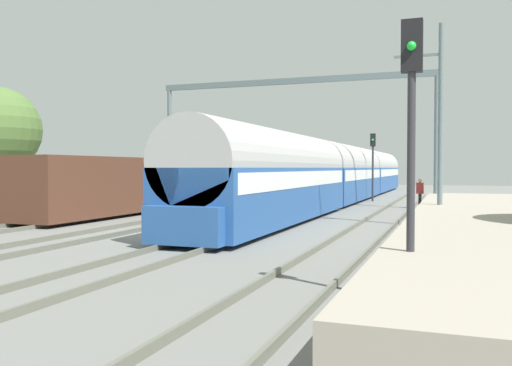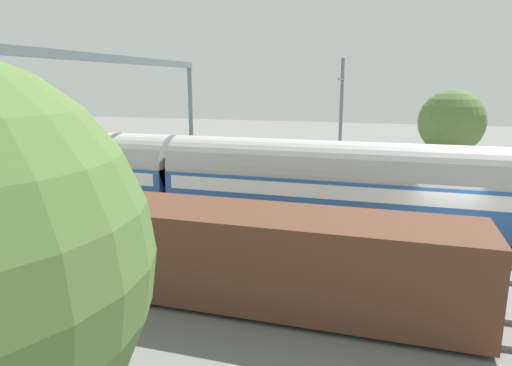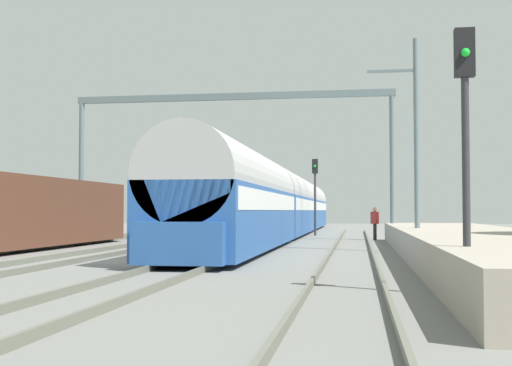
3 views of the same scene
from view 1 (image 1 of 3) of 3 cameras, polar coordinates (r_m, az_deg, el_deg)
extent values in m
plane|color=slate|center=(19.53, -8.78, -5.33)|extent=(120.00, 120.00, 0.00)
cube|color=#636557|center=(23.81, -24.18, -4.01)|extent=(0.08, 60.00, 0.16)
cube|color=#636557|center=(22.84, -21.59, -4.22)|extent=(0.08, 60.00, 0.16)
cube|color=#636557|center=(21.05, -15.68, -4.65)|extent=(0.08, 60.00, 0.16)
cube|color=#636557|center=(20.25, -12.37, -4.88)|extent=(0.08, 60.00, 0.16)
cube|color=#636557|center=(18.87, -4.92, -5.32)|extent=(0.08, 60.00, 0.16)
cube|color=#636557|center=(18.32, -0.83, -5.52)|extent=(0.08, 60.00, 0.16)
cube|color=#636557|center=(17.51, 8.07, -5.87)|extent=(0.08, 60.00, 0.16)
cube|color=#636557|center=(17.28, 12.76, -6.00)|extent=(0.08, 60.00, 0.16)
cube|color=#A39989|center=(19.11, 22.82, -4.24)|extent=(4.40, 28.00, 0.90)
cube|color=#28569E|center=(23.08, 1.84, -1.11)|extent=(2.90, 16.00, 2.20)
cube|color=white|center=(23.06, 1.84, 0.46)|extent=(2.93, 15.36, 0.64)
cylinder|color=#AFAFAF|center=(23.06, 1.85, 2.12)|extent=(2.84, 16.00, 2.84)
cube|color=#28569E|center=(38.94, 9.35, -0.02)|extent=(2.90, 16.00, 2.20)
cube|color=white|center=(38.93, 9.35, 0.91)|extent=(2.93, 15.36, 0.64)
cylinder|color=#AFAFAF|center=(38.93, 9.36, 1.90)|extent=(2.84, 16.00, 2.84)
cube|color=#28569E|center=(55.09, 12.49, 0.44)|extent=(2.90, 16.00, 2.20)
cube|color=white|center=(55.08, 12.49, 1.09)|extent=(2.93, 15.36, 0.64)
cylinder|color=#AFAFAF|center=(55.08, 12.50, 1.79)|extent=(2.84, 16.00, 2.84)
cube|color=#28569E|center=(15.52, -7.71, -4.49)|extent=(2.40, 0.50, 1.10)
cube|color=#563323|center=(27.96, -14.47, -0.17)|extent=(2.80, 13.00, 2.70)
cube|color=black|center=(28.03, -14.45, -2.83)|extent=(2.52, 11.96, 0.10)
cylinder|color=black|center=(32.79, 16.88, -1.83)|extent=(0.25, 0.25, 0.85)
cube|color=maroon|center=(32.76, 16.89, -0.53)|extent=(0.45, 0.46, 0.64)
sphere|color=tan|center=(32.74, 16.89, 0.24)|extent=(0.24, 0.24, 0.24)
cylinder|color=#2D2D33|center=(9.76, 15.99, -0.53)|extent=(0.14, 0.14, 4.00)
cube|color=black|center=(9.98, 16.11, 13.69)|extent=(0.36, 0.20, 0.90)
sphere|color=#19D133|center=(9.85, 16.06, 13.70)|extent=(0.16, 0.16, 0.16)
cylinder|color=#2D2D33|center=(38.81, 12.19, 0.95)|extent=(0.14, 0.14, 3.85)
cube|color=black|center=(38.86, 12.21, 4.45)|extent=(0.36, 0.20, 0.90)
sphere|color=#19D133|center=(38.74, 12.19, 4.46)|extent=(0.16, 0.16, 0.16)
cylinder|color=slate|center=(36.72, -9.08, 3.77)|extent=(0.28, 0.28, 7.50)
cylinder|color=slate|center=(32.12, 18.47, 4.02)|extent=(0.28, 0.28, 7.50)
cube|color=slate|center=(33.83, 3.77, 10.67)|extent=(17.35, 0.24, 0.36)
cylinder|color=slate|center=(22.52, 18.85, 5.72)|extent=(0.20, 0.20, 8.00)
cube|color=slate|center=(22.93, 16.62, 12.72)|extent=(1.80, 0.10, 0.10)
camera|label=2|loc=(34.44, -35.83, 8.37)|focal=32.08mm
camera|label=3|loc=(3.93, -116.63, -12.52)|focal=46.64mm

